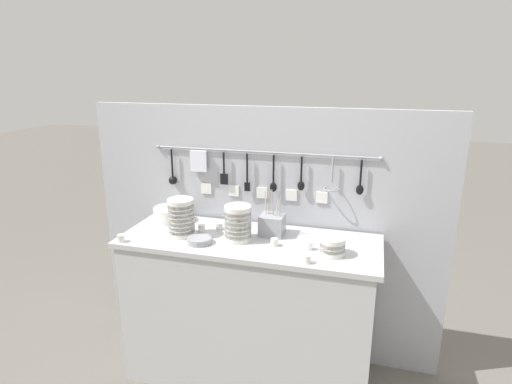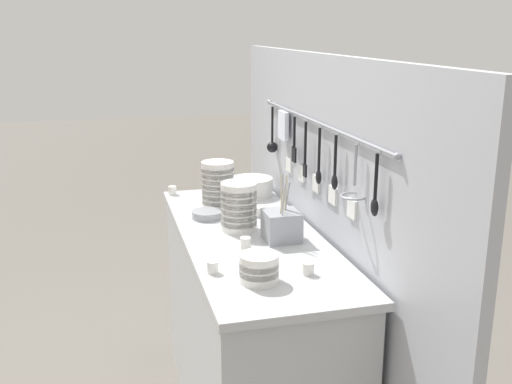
{
  "view_description": "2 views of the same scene",
  "coord_description": "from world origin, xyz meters",
  "px_view_note": "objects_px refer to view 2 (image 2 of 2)",
  "views": [
    {
      "loc": [
        0.67,
        -2.22,
        1.89
      ],
      "look_at": [
        0.05,
        -0.04,
        1.23
      ],
      "focal_mm": 30.0,
      "sensor_mm": 36.0,
      "label": 1
    },
    {
      "loc": [
        2.31,
        -0.57,
        1.76
      ],
      "look_at": [
        0.05,
        0.01,
        1.12
      ],
      "focal_mm": 42.0,
      "sensor_mm": 36.0,
      "label": 2
    }
  ],
  "objects_px": {
    "bowl_stack_wide_centre": "(218,185)",
    "cup_back_left": "(245,199)",
    "cup_front_left": "(172,190)",
    "cutlery_caddy": "(282,225)",
    "bowl_stack_nested_right": "(259,268)",
    "cup_by_caddy": "(240,207)",
    "cup_edge_far": "(308,269)",
    "cup_front_right": "(213,267)",
    "plate_stack": "(251,187)",
    "cup_back_right": "(259,261)",
    "cup_mid_row": "(246,243)",
    "bowl_stack_tall_left": "(239,207)",
    "steel_mixing_bowl": "(207,214)",
    "cup_beside_plates": "(258,212)"
  },
  "relations": [
    {
      "from": "bowl_stack_wide_centre",
      "to": "cup_back_left",
      "type": "distance_m",
      "value": 0.17
    },
    {
      "from": "bowl_stack_wide_centre",
      "to": "cup_front_left",
      "type": "height_order",
      "value": "bowl_stack_wide_centre"
    },
    {
      "from": "cutlery_caddy",
      "to": "bowl_stack_nested_right",
      "type": "bearing_deg",
      "value": -27.42
    },
    {
      "from": "cup_by_caddy",
      "to": "cup_edge_far",
      "type": "distance_m",
      "value": 0.78
    },
    {
      "from": "cup_back_left",
      "to": "cup_front_right",
      "type": "bearing_deg",
      "value": -20.97
    },
    {
      "from": "plate_stack",
      "to": "cup_back_right",
      "type": "distance_m",
      "value": 0.96
    },
    {
      "from": "bowl_stack_nested_right",
      "to": "cup_mid_row",
      "type": "xyz_separation_m",
      "value": [
        -0.32,
        0.03,
        -0.03
      ]
    },
    {
      "from": "bowl_stack_tall_left",
      "to": "steel_mixing_bowl",
      "type": "xyz_separation_m",
      "value": [
        -0.2,
        -0.1,
        -0.09
      ]
    },
    {
      "from": "bowl_stack_nested_right",
      "to": "cup_mid_row",
      "type": "bearing_deg",
      "value": 174.47
    },
    {
      "from": "cup_back_right",
      "to": "cup_edge_far",
      "type": "distance_m",
      "value": 0.19
    },
    {
      "from": "bowl_stack_nested_right",
      "to": "cup_front_left",
      "type": "xyz_separation_m",
      "value": [
        -1.18,
        -0.15,
        -0.03
      ]
    },
    {
      "from": "cup_back_right",
      "to": "cup_front_right",
      "type": "height_order",
      "value": "same"
    },
    {
      "from": "cup_edge_far",
      "to": "cup_front_left",
      "type": "bearing_deg",
      "value": -164.0
    },
    {
      "from": "bowl_stack_wide_centre",
      "to": "cup_edge_far",
      "type": "relative_size",
      "value": 5.18
    },
    {
      "from": "plate_stack",
      "to": "cutlery_caddy",
      "type": "height_order",
      "value": "cutlery_caddy"
    },
    {
      "from": "cutlery_caddy",
      "to": "cup_back_right",
      "type": "distance_m",
      "value": 0.3
    },
    {
      "from": "bowl_stack_wide_centre",
      "to": "plate_stack",
      "type": "bearing_deg",
      "value": 130.11
    },
    {
      "from": "steel_mixing_bowl",
      "to": "cup_beside_plates",
      "type": "bearing_deg",
      "value": 81.01
    },
    {
      "from": "cup_beside_plates",
      "to": "plate_stack",
      "type": "bearing_deg",
      "value": 170.6
    },
    {
      "from": "cup_front_left",
      "to": "cup_mid_row",
      "type": "relative_size",
      "value": 1.0
    },
    {
      "from": "bowl_stack_nested_right",
      "to": "steel_mixing_bowl",
      "type": "height_order",
      "value": "bowl_stack_nested_right"
    },
    {
      "from": "steel_mixing_bowl",
      "to": "cup_mid_row",
      "type": "distance_m",
      "value": 0.43
    },
    {
      "from": "cup_edge_far",
      "to": "cup_back_right",
      "type": "bearing_deg",
      "value": -127.37
    },
    {
      "from": "plate_stack",
      "to": "cup_beside_plates",
      "type": "xyz_separation_m",
      "value": [
        0.36,
        -0.06,
        -0.02
      ]
    },
    {
      "from": "cup_mid_row",
      "to": "plate_stack",
      "type": "bearing_deg",
      "value": 164.1
    },
    {
      "from": "cup_front_right",
      "to": "cup_by_caddy",
      "type": "distance_m",
      "value": 0.73
    },
    {
      "from": "plate_stack",
      "to": "cup_front_left",
      "type": "distance_m",
      "value": 0.41
    },
    {
      "from": "bowl_stack_tall_left",
      "to": "cup_back_left",
      "type": "distance_m",
      "value": 0.41
    },
    {
      "from": "bowl_stack_wide_centre",
      "to": "cup_front_left",
      "type": "xyz_separation_m",
      "value": [
        -0.29,
        -0.18,
        -0.09
      ]
    },
    {
      "from": "cup_front_left",
      "to": "cutlery_caddy",
      "type": "bearing_deg",
      "value": 23.29
    },
    {
      "from": "cup_front_right",
      "to": "bowl_stack_wide_centre",
      "type": "bearing_deg",
      "value": 167.52
    },
    {
      "from": "cutlery_caddy",
      "to": "cup_back_right",
      "type": "relative_size",
      "value": 6.36
    },
    {
      "from": "cup_edge_far",
      "to": "cup_front_right",
      "type": "bearing_deg",
      "value": -106.82
    },
    {
      "from": "cup_back_right",
      "to": "cutlery_caddy",
      "type": "bearing_deg",
      "value": 146.62
    },
    {
      "from": "bowl_stack_tall_left",
      "to": "steel_mixing_bowl",
      "type": "relative_size",
      "value": 1.51
    },
    {
      "from": "steel_mixing_bowl",
      "to": "cup_back_left",
      "type": "height_order",
      "value": "cup_back_left"
    },
    {
      "from": "cup_front_left",
      "to": "cup_beside_plates",
      "type": "xyz_separation_m",
      "value": [
        0.47,
        0.33,
        0.0
      ]
    },
    {
      "from": "cup_front_left",
      "to": "cup_front_right",
      "type": "bearing_deg",
      "value": 0.69
    },
    {
      "from": "bowl_stack_tall_left",
      "to": "cup_front_right",
      "type": "relative_size",
      "value": 4.77
    },
    {
      "from": "bowl_stack_nested_right",
      "to": "plate_stack",
      "type": "bearing_deg",
      "value": 167.18
    },
    {
      "from": "cup_back_right",
      "to": "bowl_stack_wide_centre",
      "type": "bearing_deg",
      "value": -179.98
    },
    {
      "from": "cup_by_caddy",
      "to": "bowl_stack_tall_left",
      "type": "bearing_deg",
      "value": -14.52
    },
    {
      "from": "cup_by_caddy",
      "to": "cup_mid_row",
      "type": "bearing_deg",
      "value": -10.82
    },
    {
      "from": "bowl_stack_tall_left",
      "to": "cutlery_caddy",
      "type": "xyz_separation_m",
      "value": [
        0.17,
        0.14,
        -0.04
      ]
    },
    {
      "from": "cup_mid_row",
      "to": "cup_by_caddy",
      "type": "height_order",
      "value": "same"
    },
    {
      "from": "cup_beside_plates",
      "to": "cup_back_left",
      "type": "distance_m",
      "value": 0.22
    },
    {
      "from": "bowl_stack_nested_right",
      "to": "cup_back_left",
      "type": "bearing_deg",
      "value": 169.39
    },
    {
      "from": "bowl_stack_nested_right",
      "to": "cup_back_right",
      "type": "xyz_separation_m",
      "value": [
        -0.13,
        0.03,
        -0.03
      ]
    },
    {
      "from": "plate_stack",
      "to": "cup_beside_plates",
      "type": "height_order",
      "value": "plate_stack"
    },
    {
      "from": "cup_back_left",
      "to": "cup_front_left",
      "type": "bearing_deg",
      "value": -127.6
    }
  ]
}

